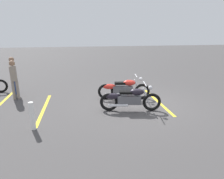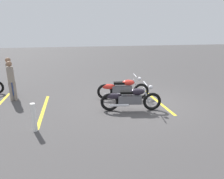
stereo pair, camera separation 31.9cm
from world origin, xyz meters
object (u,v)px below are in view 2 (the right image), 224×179
(bollard_post, at_px, (34,117))
(motorcycle_dark_foreground, at_px, (129,99))
(bystander_near_row, at_px, (10,75))
(bystander_secondary, at_px, (11,79))
(motorcycle_bright_foreground, at_px, (122,89))

(bollard_post, bearing_deg, motorcycle_dark_foreground, -164.36)
(bystander_near_row, xyz_separation_m, bystander_secondary, (-0.25, 0.83, -0.02))
(motorcycle_dark_foreground, height_order, bystander_near_row, bystander_near_row)
(bystander_near_row, distance_m, bollard_post, 4.13)
(bystander_secondary, xyz_separation_m, bollard_post, (-1.25, 2.98, -0.50))
(motorcycle_bright_foreground, height_order, bystander_near_row, bystander_near_row)
(motorcycle_bright_foreground, height_order, bollard_post, motorcycle_bright_foreground)
(bystander_near_row, distance_m, bystander_secondary, 0.87)
(motorcycle_bright_foreground, distance_m, motorcycle_dark_foreground, 1.32)
(motorcycle_bright_foreground, relative_size, bollard_post, 2.59)
(motorcycle_dark_foreground, xyz_separation_m, bollard_post, (3.17, 0.89, -0.03))
(motorcycle_dark_foreground, xyz_separation_m, bystander_secondary, (4.42, -2.09, 0.47))
(bystander_secondary, distance_m, bollard_post, 3.27)
(motorcycle_dark_foreground, bearing_deg, bystander_secondary, 164.66)
(motorcycle_bright_foreground, distance_m, bollard_post, 3.92)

